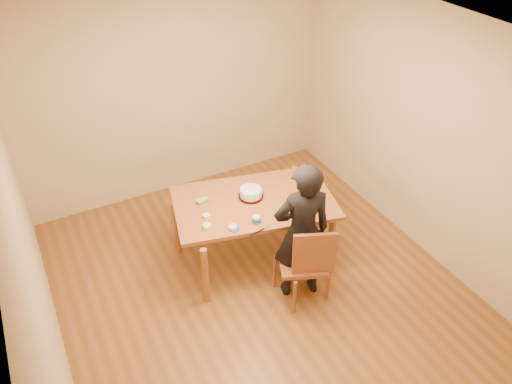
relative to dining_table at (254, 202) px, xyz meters
name	(u,v)px	position (x,y,z in m)	size (l,w,h in m)	color
room_shell	(244,168)	(-0.21, -0.20, 0.62)	(4.00, 4.50, 2.70)	brown
dining_table	(254,202)	(0.00, 0.00, 0.00)	(1.71, 1.01, 0.04)	brown
dining_chair	(302,261)	(0.15, -0.78, -0.28)	(0.47, 0.47, 0.04)	brown
cake_plate	(251,196)	(0.00, 0.08, 0.03)	(0.27, 0.27, 0.02)	red
cake	(251,193)	(0.00, 0.08, 0.08)	(0.24, 0.24, 0.08)	white
frosting_dome	(251,189)	(0.00, 0.08, 0.13)	(0.23, 0.23, 0.03)	white
frosting_tub	(256,219)	(-0.14, -0.33, 0.06)	(0.08, 0.08, 0.07)	white
frosting_lid	(234,229)	(-0.39, -0.33, 0.03)	(0.10, 0.10, 0.01)	#1A4AAE
frosting_dollop	(234,228)	(-0.39, -0.33, 0.04)	(0.04, 0.04, 0.02)	white
ramekin_green	(233,227)	(-0.40, -0.32, 0.04)	(0.08, 0.08, 0.04)	white
ramekin_yellow	(207,216)	(-0.56, -0.03, 0.04)	(0.08, 0.08, 0.04)	white
ramekin_multi	(207,226)	(-0.62, -0.19, 0.04)	(0.09, 0.09, 0.04)	white
candy_box_pink	(203,201)	(-0.50, 0.23, 0.03)	(0.12, 0.06, 0.02)	#EE38AB
candy_box_green	(202,200)	(-0.50, 0.24, 0.05)	(0.13, 0.06, 0.02)	green
spatula	(257,232)	(-0.21, -0.48, 0.03)	(0.16, 0.02, 0.01)	black
person	(302,233)	(0.15, -0.73, 0.06)	(0.58, 0.38, 1.58)	black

